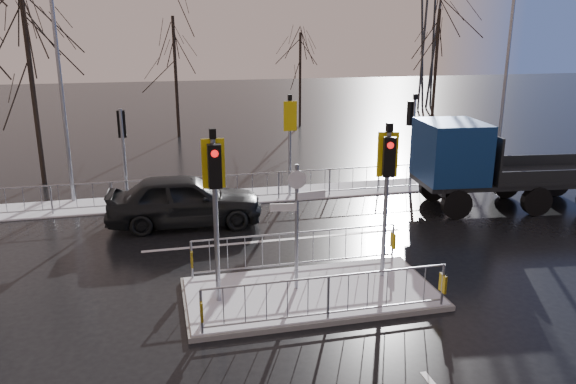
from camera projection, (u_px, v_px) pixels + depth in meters
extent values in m
plane|color=black|center=(310.00, 296.00, 13.48)|extent=(120.00, 120.00, 0.00)
cube|color=white|center=(250.00, 196.00, 21.51)|extent=(30.00, 2.00, 0.04)
cube|color=silver|center=(277.00, 240.00, 17.03)|extent=(8.00, 0.15, 0.01)
cube|color=slate|center=(310.00, 294.00, 13.47)|extent=(6.00, 3.00, 0.12)
cube|color=white|center=(311.00, 291.00, 13.45)|extent=(5.85, 2.85, 0.03)
cube|color=gold|center=(201.00, 310.00, 11.40)|extent=(0.05, 0.28, 0.42)
cube|color=gold|center=(443.00, 283.00, 12.61)|extent=(0.05, 0.28, 0.42)
cube|color=gold|center=(192.00, 258.00, 13.98)|extent=(0.05, 0.28, 0.42)
cube|color=gold|center=(393.00, 240.00, 15.19)|extent=(0.05, 0.28, 0.42)
cylinder|color=gray|center=(216.00, 224.00, 12.43)|extent=(0.11, 0.11, 3.80)
cube|color=black|center=(215.00, 166.00, 11.88)|extent=(0.28, 0.22, 0.95)
cylinder|color=red|center=(215.00, 154.00, 11.70)|extent=(0.16, 0.04, 0.16)
cube|color=yellow|center=(213.00, 164.00, 12.12)|extent=(0.50, 0.03, 1.10)
cube|color=black|center=(213.00, 134.00, 11.86)|extent=(0.14, 0.14, 0.22)
cylinder|color=gray|center=(385.00, 207.00, 13.76)|extent=(0.11, 0.11, 3.70)
cube|color=black|center=(389.00, 157.00, 13.22)|extent=(0.33, 0.28, 0.95)
cylinder|color=red|center=(390.00, 145.00, 13.03)|extent=(0.16, 0.08, 0.16)
cube|color=yellow|center=(388.00, 155.00, 13.46)|extent=(0.49, 0.16, 1.10)
cube|color=black|center=(389.00, 127.00, 13.21)|extent=(0.14, 0.14, 0.22)
cylinder|color=gray|center=(297.00, 229.00, 13.14)|extent=(0.09, 0.09, 3.10)
cube|color=silver|center=(311.00, 195.00, 12.99)|extent=(0.70, 0.14, 0.18)
cube|color=silver|center=(283.00, 207.00, 12.91)|extent=(0.62, 0.15, 0.18)
cylinder|color=silver|center=(297.00, 180.00, 12.77)|extent=(0.44, 0.03, 0.44)
cylinder|color=gray|center=(124.00, 159.00, 19.73)|extent=(0.11, 0.11, 3.50)
cube|color=black|center=(122.00, 124.00, 19.56)|extent=(0.28, 0.22, 0.95)
cylinder|color=red|center=(121.00, 115.00, 19.58)|extent=(0.16, 0.04, 0.16)
cylinder|color=gray|center=(290.00, 149.00, 21.06)|extent=(0.11, 0.11, 3.60)
cube|color=black|center=(289.00, 115.00, 20.88)|extent=(0.28, 0.22, 0.95)
cylinder|color=red|center=(288.00, 107.00, 20.89)|extent=(0.16, 0.04, 0.16)
cube|color=yellow|center=(290.00, 116.00, 20.64)|extent=(0.50, 0.03, 1.10)
cube|color=black|center=(290.00, 98.00, 20.52)|extent=(0.14, 0.14, 0.22)
cylinder|color=gray|center=(412.00, 144.00, 22.19)|extent=(0.11, 0.11, 3.50)
cube|color=black|center=(411.00, 113.00, 22.01)|extent=(0.33, 0.28, 0.95)
cylinder|color=red|center=(410.00, 105.00, 22.01)|extent=(0.16, 0.08, 0.16)
cube|color=black|center=(415.00, 97.00, 21.67)|extent=(0.14, 0.14, 0.22)
imported|color=black|center=(185.00, 200.00, 18.18)|extent=(5.08, 2.28, 1.69)
cylinder|color=black|center=(456.00, 204.00, 18.86)|extent=(1.05, 0.42, 1.02)
cylinder|color=black|center=(433.00, 187.00, 20.91)|extent=(1.05, 0.42, 1.02)
cylinder|color=black|center=(536.00, 201.00, 19.19)|extent=(1.05, 0.42, 1.02)
cylinder|color=black|center=(506.00, 184.00, 21.24)|extent=(1.05, 0.42, 1.02)
cylinder|color=black|center=(556.00, 183.00, 21.48)|extent=(1.05, 0.42, 1.02)
cube|color=black|center=(511.00, 180.00, 20.03)|extent=(6.96, 3.10, 0.16)
cube|color=navy|center=(451.00, 151.00, 19.45)|extent=(2.31, 2.67, 2.04)
cube|color=black|center=(479.00, 139.00, 19.45)|extent=(0.27, 2.03, 1.12)
cube|color=#2D3033|center=(431.00, 183.00, 19.70)|extent=(0.39, 2.35, 0.36)
cube|color=black|center=(541.00, 175.00, 20.12)|extent=(4.74, 2.94, 0.12)
cube|color=black|center=(485.00, 154.00, 19.64)|extent=(0.36, 2.44, 1.53)
cylinder|color=black|center=(34.00, 94.00, 22.34)|extent=(0.20, 0.20, 7.36)
cylinder|color=black|center=(176.00, 78.00, 32.62)|extent=(0.19, 0.19, 6.90)
cylinder|color=black|center=(300.00, 80.00, 36.40)|extent=(0.16, 0.16, 5.98)
cylinder|color=black|center=(435.00, 70.00, 35.20)|extent=(0.20, 0.20, 7.36)
cylinder|color=gray|center=(505.00, 85.00, 22.65)|extent=(0.14, 0.14, 8.00)
cylinder|color=gray|center=(61.00, 90.00, 19.76)|extent=(0.14, 0.14, 8.20)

